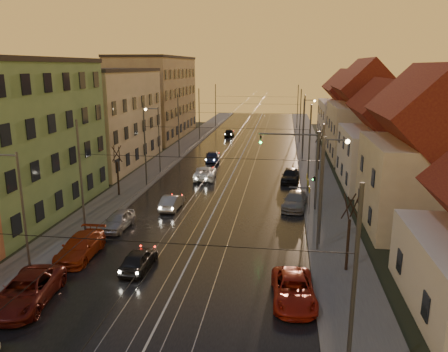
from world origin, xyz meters
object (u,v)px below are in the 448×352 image
at_px(driving_car_2, 205,173).
at_px(parked_right_1, 295,200).
at_px(driving_car_1, 172,202).
at_px(driving_car_3, 213,156).
at_px(street_lamp_2, 156,133).
at_px(driving_car_0, 139,259).
at_px(parked_left_2, 80,247).
at_px(parked_right_2, 290,175).
at_px(street_lamp_0, 18,205).
at_px(parked_left_1, 27,291).
at_px(parked_right_0, 294,290).
at_px(street_lamp_1, 327,181).
at_px(driving_car_4, 229,133).
at_px(parked_left_3, 118,220).
at_px(traffic_light_mast, 306,161).
at_px(street_lamp_3, 305,120).

xyz_separation_m(driving_car_2, parked_right_1, (10.07, -9.37, -0.00)).
height_order(driving_car_1, driving_car_3, driving_car_3).
bearing_deg(street_lamp_2, driving_car_0, -76.35).
distance_m(street_lamp_2, parked_right_1, 20.36).
height_order(parked_left_2, parked_right_2, parked_right_2).
xyz_separation_m(street_lamp_0, parked_left_1, (1.50, -2.33, -4.11)).
distance_m(driving_car_3, parked_right_0, 37.08).
distance_m(driving_car_2, parked_right_1, 13.76).
bearing_deg(street_lamp_2, parked_left_2, -86.08).
distance_m(street_lamp_1, driving_car_4, 51.45).
height_order(driving_car_3, parked_left_1, parked_left_1).
xyz_separation_m(driving_car_0, parked_right_2, (9.78, 23.40, 0.09)).
height_order(street_lamp_1, parked_left_1, street_lamp_1).
bearing_deg(parked_left_2, parked_left_3, 82.69).
bearing_deg(parked_right_1, street_lamp_2, 152.55).
distance_m(driving_car_0, parked_left_3, 7.77).
bearing_deg(parked_left_3, parked_left_1, -91.23).
bearing_deg(traffic_light_mast, parked_right_1, 144.48).
distance_m(driving_car_2, driving_car_4, 31.66).
xyz_separation_m(parked_left_3, parked_right_1, (14.11, 7.28, 0.01)).
distance_m(street_lamp_2, driving_car_3, 10.27).
bearing_deg(parked_left_3, parked_right_1, 29.52).
bearing_deg(street_lamp_0, street_lamp_3, 67.52).
bearing_deg(street_lamp_2, parked_right_2, -7.17).
relative_size(traffic_light_mast, parked_right_1, 1.46).
height_order(street_lamp_0, traffic_light_mast, street_lamp_0).
xyz_separation_m(street_lamp_3, parked_right_0, (-2.27, -44.07, -4.19)).
bearing_deg(parked_right_2, street_lamp_2, 179.16).
height_order(driving_car_1, parked_left_2, parked_left_2).
bearing_deg(driving_car_1, parked_right_1, -169.13).
bearing_deg(street_lamp_1, driving_car_4, 104.85).
bearing_deg(driving_car_3, traffic_light_mast, 114.31).
xyz_separation_m(traffic_light_mast, parked_right_1, (-0.78, 0.56, -3.88)).
height_order(driving_car_2, parked_left_1, parked_left_1).
distance_m(parked_left_1, parked_right_1, 24.00).
distance_m(traffic_light_mast, driving_car_4, 43.45).
height_order(street_lamp_3, parked_right_1, street_lamp_3).
xyz_separation_m(street_lamp_2, parked_right_2, (15.95, -2.01, -4.13)).
xyz_separation_m(parked_left_2, parked_right_2, (14.30, 22.19, 0.01)).
bearing_deg(parked_right_0, street_lamp_1, 70.64).
xyz_separation_m(street_lamp_1, parked_right_2, (-2.26, 17.99, -4.13)).
distance_m(street_lamp_1, driving_car_1, 15.26).
distance_m(street_lamp_3, driving_car_2, 22.08).
bearing_deg(driving_car_1, parked_left_3, 63.11).
relative_size(driving_car_0, parked_right_0, 0.78).
relative_size(street_lamp_1, driving_car_4, 1.91).
relative_size(street_lamp_1, driving_car_3, 1.67).
xyz_separation_m(street_lamp_2, parked_right_0, (15.94, -28.07, -4.19)).
distance_m(driving_car_4, parked_left_1, 60.00).
distance_m(driving_car_4, parked_right_1, 42.52).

